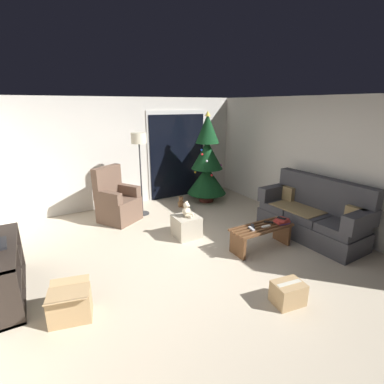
# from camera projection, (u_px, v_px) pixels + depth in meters

# --- Properties ---
(ground_plane) EXTENTS (7.00, 7.00, 0.00)m
(ground_plane) POSITION_uv_depth(u_px,v_px,m) (192.00, 258.00, 4.51)
(ground_plane) COLOR beige
(wall_back) EXTENTS (5.72, 0.12, 2.50)m
(wall_back) POSITION_uv_depth(u_px,v_px,m) (128.00, 152.00, 6.68)
(wall_back) COLOR silver
(wall_back) RESTS_ON ground
(wall_right) EXTENTS (0.12, 6.00, 2.50)m
(wall_right) POSITION_uv_depth(u_px,v_px,m) (320.00, 163.00, 5.49)
(wall_right) COLOR silver
(wall_right) RESTS_ON ground
(patio_door_frame) EXTENTS (1.60, 0.02, 2.20)m
(patio_door_frame) POSITION_uv_depth(u_px,v_px,m) (177.00, 155.00, 7.26)
(patio_door_frame) COLOR silver
(patio_door_frame) RESTS_ON ground
(patio_door_glass) EXTENTS (1.50, 0.02, 2.10)m
(patio_door_glass) POSITION_uv_depth(u_px,v_px,m) (178.00, 157.00, 7.26)
(patio_door_glass) COLOR black
(patio_door_glass) RESTS_ON ground
(couch) EXTENTS (0.84, 1.96, 1.08)m
(couch) POSITION_uv_depth(u_px,v_px,m) (313.00, 215.00, 5.17)
(couch) COLOR #3D3D42
(couch) RESTS_ON ground
(coffee_table) EXTENTS (1.10, 0.40, 0.41)m
(coffee_table) POSITION_uv_depth(u_px,v_px,m) (261.00, 234.00, 4.73)
(coffee_table) COLOR brown
(coffee_table) RESTS_ON ground
(remote_graphite) EXTENTS (0.12, 0.15, 0.02)m
(remote_graphite) POSITION_uv_depth(u_px,v_px,m) (253.00, 226.00, 4.68)
(remote_graphite) COLOR #333338
(remote_graphite) RESTS_ON coffee_table
(remote_black) EXTENTS (0.14, 0.14, 0.02)m
(remote_black) POSITION_uv_depth(u_px,v_px,m) (269.00, 222.00, 4.83)
(remote_black) COLOR black
(remote_black) RESTS_ON coffee_table
(remote_silver) EXTENTS (0.08, 0.16, 0.02)m
(remote_silver) POSITION_uv_depth(u_px,v_px,m) (252.00, 229.00, 4.58)
(remote_silver) COLOR #ADADB2
(remote_silver) RESTS_ON coffee_table
(remote_white) EXTENTS (0.16, 0.06, 0.02)m
(remote_white) POSITION_uv_depth(u_px,v_px,m) (266.00, 226.00, 4.67)
(remote_white) COLOR silver
(remote_white) RESTS_ON coffee_table
(book_stack) EXTENTS (0.27, 0.22, 0.08)m
(book_stack) POSITION_uv_depth(u_px,v_px,m) (282.00, 221.00, 4.80)
(book_stack) COLOR #6B3D7A
(book_stack) RESTS_ON coffee_table
(cell_phone) EXTENTS (0.11, 0.16, 0.01)m
(cell_phone) POSITION_uv_depth(u_px,v_px,m) (282.00, 218.00, 4.80)
(cell_phone) COLOR black
(cell_phone) RESTS_ON book_stack
(christmas_tree) EXTENTS (0.96, 0.96, 2.19)m
(christmas_tree) POSITION_uv_depth(u_px,v_px,m) (207.00, 163.00, 6.88)
(christmas_tree) COLOR #4C1E19
(christmas_tree) RESTS_ON ground
(armchair) EXTENTS (0.94, 0.94, 1.13)m
(armchair) POSITION_uv_depth(u_px,v_px,m) (117.00, 202.00, 5.86)
(armchair) COLOR brown
(armchair) RESTS_ON ground
(floor_lamp) EXTENTS (0.32, 0.32, 1.78)m
(floor_lamp) POSITION_uv_depth(u_px,v_px,m) (139.00, 146.00, 5.88)
(floor_lamp) COLOR #2D2D30
(floor_lamp) RESTS_ON ground
(media_shelf) EXTENTS (0.40, 1.40, 0.71)m
(media_shelf) POSITION_uv_depth(u_px,v_px,m) (0.00, 275.00, 3.47)
(media_shelf) COLOR black
(media_shelf) RESTS_ON ground
(ottoman) EXTENTS (0.44, 0.44, 0.40)m
(ottoman) POSITION_uv_depth(u_px,v_px,m) (186.00, 226.00, 5.19)
(ottoman) COLOR #B2A893
(ottoman) RESTS_ON ground
(teddy_bear_cream) EXTENTS (0.21, 0.22, 0.29)m
(teddy_bear_cream) POSITION_uv_depth(u_px,v_px,m) (187.00, 210.00, 5.10)
(teddy_bear_cream) COLOR beige
(teddy_bear_cream) RESTS_ON ottoman
(teddy_bear_chestnut_by_tree) EXTENTS (0.22, 0.21, 0.29)m
(teddy_bear_chestnut_by_tree) POSITION_uv_depth(u_px,v_px,m) (181.00, 203.00, 6.67)
(teddy_bear_chestnut_by_tree) COLOR brown
(teddy_bear_chestnut_by_tree) RESTS_ON ground
(cardboard_box_open_near_shelf) EXTENTS (0.52, 0.55, 0.41)m
(cardboard_box_open_near_shelf) POSITION_uv_depth(u_px,v_px,m) (70.00, 305.00, 3.18)
(cardboard_box_open_near_shelf) COLOR tan
(cardboard_box_open_near_shelf) RESTS_ON ground
(cardboard_box_taped_mid_floor) EXTENTS (0.40, 0.33, 0.28)m
(cardboard_box_taped_mid_floor) POSITION_uv_depth(u_px,v_px,m) (288.00, 293.00, 3.45)
(cardboard_box_taped_mid_floor) COLOR tan
(cardboard_box_taped_mid_floor) RESTS_ON ground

